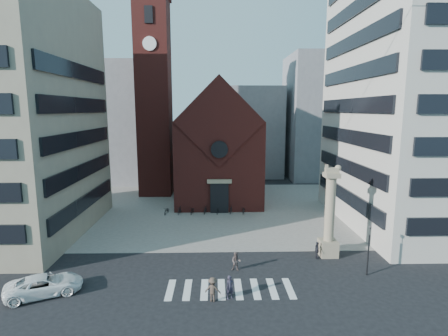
{
  "coord_description": "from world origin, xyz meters",
  "views": [
    {
      "loc": [
        -0.55,
        -27.76,
        13.58
      ],
      "look_at": [
        0.37,
        8.0,
        7.55
      ],
      "focal_mm": 28.0,
      "sensor_mm": 36.0,
      "label": 1
    }
  ],
  "objects_px": {
    "pedestrian_0": "(230,287)",
    "pedestrian_2": "(317,250)",
    "lion_column": "(329,220)",
    "white_car": "(44,285)",
    "pedestrian_1": "(236,261)",
    "traffic_light": "(369,249)",
    "scooter_0": "(167,211)"
  },
  "relations": [
    {
      "from": "lion_column",
      "to": "traffic_light",
      "type": "bearing_deg",
      "value": -63.54
    },
    {
      "from": "lion_column",
      "to": "white_car",
      "type": "distance_m",
      "value": 24.26
    },
    {
      "from": "traffic_light",
      "to": "pedestrian_0",
      "type": "relative_size",
      "value": 2.46
    },
    {
      "from": "traffic_light",
      "to": "white_car",
      "type": "bearing_deg",
      "value": -174.59
    },
    {
      "from": "traffic_light",
      "to": "pedestrian_2",
      "type": "height_order",
      "value": "traffic_light"
    },
    {
      "from": "lion_column",
      "to": "scooter_0",
      "type": "relative_size",
      "value": 5.13
    },
    {
      "from": "traffic_light",
      "to": "pedestrian_1",
      "type": "xyz_separation_m",
      "value": [
        -10.8,
        1.11,
        -1.46
      ]
    },
    {
      "from": "white_car",
      "to": "pedestrian_1",
      "type": "xyz_separation_m",
      "value": [
        14.44,
        3.5,
        0.09
      ]
    },
    {
      "from": "pedestrian_0",
      "to": "scooter_0",
      "type": "relative_size",
      "value": 1.03
    },
    {
      "from": "pedestrian_0",
      "to": "pedestrian_2",
      "type": "xyz_separation_m",
      "value": [
        8.29,
        6.65,
        -0.07
      ]
    },
    {
      "from": "white_car",
      "to": "pedestrian_2",
      "type": "height_order",
      "value": "pedestrian_2"
    },
    {
      "from": "traffic_light",
      "to": "pedestrian_1",
      "type": "relative_size",
      "value": 2.61
    },
    {
      "from": "pedestrian_1",
      "to": "pedestrian_2",
      "type": "xyz_separation_m",
      "value": [
        7.57,
        2.21,
        -0.02
      ]
    },
    {
      "from": "lion_column",
      "to": "pedestrian_1",
      "type": "xyz_separation_m",
      "value": [
        -8.81,
        -2.89,
        -2.63
      ]
    },
    {
      "from": "traffic_light",
      "to": "lion_column",
      "type": "bearing_deg",
      "value": 116.46
    },
    {
      "from": "lion_column",
      "to": "white_car",
      "type": "bearing_deg",
      "value": -164.63
    },
    {
      "from": "lion_column",
      "to": "white_car",
      "type": "relative_size",
      "value": 1.64
    },
    {
      "from": "traffic_light",
      "to": "pedestrian_0",
      "type": "bearing_deg",
      "value": -163.86
    },
    {
      "from": "white_car",
      "to": "scooter_0",
      "type": "height_order",
      "value": "white_car"
    },
    {
      "from": "pedestrian_1",
      "to": "pedestrian_2",
      "type": "height_order",
      "value": "pedestrian_1"
    },
    {
      "from": "scooter_0",
      "to": "pedestrian_0",
      "type": "bearing_deg",
      "value": -59.05
    },
    {
      "from": "white_car",
      "to": "traffic_light",
      "type": "bearing_deg",
      "value": -108.39
    },
    {
      "from": "traffic_light",
      "to": "pedestrian_1",
      "type": "height_order",
      "value": "traffic_light"
    },
    {
      "from": "white_car",
      "to": "pedestrian_0",
      "type": "bearing_deg",
      "value": -117.72
    },
    {
      "from": "pedestrian_1",
      "to": "scooter_0",
      "type": "bearing_deg",
      "value": 127.56
    },
    {
      "from": "traffic_light",
      "to": "scooter_0",
      "type": "bearing_deg",
      "value": 137.24
    },
    {
      "from": "white_car",
      "to": "pedestrian_1",
      "type": "height_order",
      "value": "pedestrian_1"
    },
    {
      "from": "pedestrian_0",
      "to": "pedestrian_2",
      "type": "height_order",
      "value": "pedestrian_0"
    },
    {
      "from": "lion_column",
      "to": "pedestrian_2",
      "type": "xyz_separation_m",
      "value": [
        -1.23,
        -0.68,
        -2.65
      ]
    },
    {
      "from": "pedestrian_0",
      "to": "traffic_light",
      "type": "bearing_deg",
      "value": -9.48
    },
    {
      "from": "lion_column",
      "to": "pedestrian_2",
      "type": "relative_size",
      "value": 5.38
    },
    {
      "from": "lion_column",
      "to": "pedestrian_0",
      "type": "xyz_separation_m",
      "value": [
        -9.52,
        -7.33,
        -2.58
      ]
    }
  ]
}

